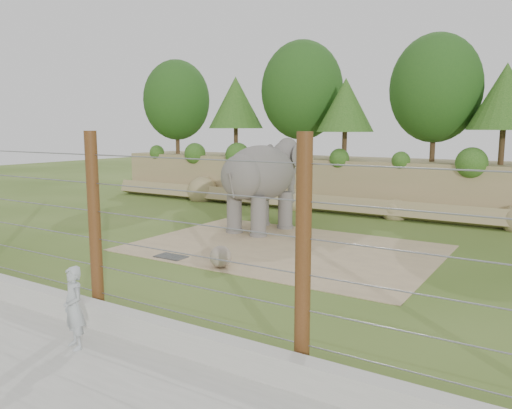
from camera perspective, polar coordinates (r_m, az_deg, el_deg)
The scene contains 9 objects.
ground at distance 14.91m, azimuth -4.13°, elevation -7.08°, with size 90.00×90.00×0.00m, color #3C5B1A.
back_embankment at distance 25.49m, azimuth 14.21°, elevation 8.24°, with size 30.00×5.52×8.77m.
dirt_patch at distance 17.09m, azimuth 3.22°, elevation -4.98°, with size 10.00×7.00×0.02m, color tan.
drain_grate at distance 16.08m, azimuth -9.68°, elevation -5.88°, with size 1.00×0.60×0.03m, color #262628.
elephant at distance 19.69m, azimuth 0.50°, elevation 2.08°, with size 1.88×4.40×3.56m, color #5F5A54, non-canonical shape.
stone_ball at distance 14.67m, azimuth -4.06°, elevation -5.96°, with size 0.64×0.64×0.64m, color gray.
retaining_wall at distance 11.40m, azimuth -19.50°, elevation -11.27°, with size 26.00×0.35×0.50m, color #BAB9AE.
barrier_fence at distance 11.25m, azimuth -17.96°, elevation -2.22°, with size 20.26×0.26×4.00m.
zookeeper at distance 9.94m, azimuth -20.11°, elevation -11.01°, with size 0.56×0.37×1.55m, color #B3B8BD.
Camera 1 is at (8.54, -11.54, 4.04)m, focal length 35.00 mm.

